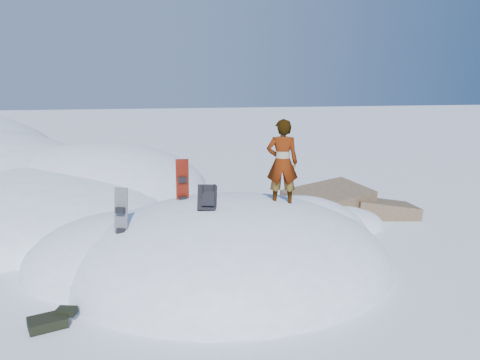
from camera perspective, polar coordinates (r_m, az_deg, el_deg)
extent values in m
plane|color=white|center=(10.31, -1.13, -10.49)|extent=(120.00, 120.00, 0.00)
ellipsoid|color=white|center=(10.31, -1.13, -10.49)|extent=(7.00, 6.00, 3.00)
ellipsoid|color=white|center=(10.72, -13.55, -9.91)|extent=(4.40, 4.00, 2.20)
ellipsoid|color=white|center=(11.46, 7.09, -8.21)|extent=(3.60, 3.20, 2.50)
ellipsoid|color=white|center=(17.41, -17.21, -1.63)|extent=(8.00, 8.00, 3.60)
ellipsoid|color=white|center=(14.43, -26.42, -5.14)|extent=(6.00, 5.00, 1.80)
cube|color=brown|center=(14.36, 10.60, -3.73)|extent=(2.82, 2.41, 1.62)
cube|color=brown|center=(14.74, 16.95, -4.45)|extent=(2.16, 1.80, 1.33)
cube|color=brown|center=(15.68, 10.97, -2.79)|extent=(2.08, 2.01, 1.10)
ellipsoid|color=white|center=(13.35, 10.61, -5.38)|extent=(3.20, 2.40, 1.00)
cube|color=#A81D08|center=(10.30, -7.01, -1.47)|extent=(0.28, 0.18, 1.49)
cube|color=black|center=(10.17, -7.03, 0.09)|extent=(0.18, 0.11, 0.13)
cube|color=black|center=(10.28, -6.96, -2.35)|extent=(0.18, 0.11, 0.13)
cube|color=black|center=(9.27, -14.30, -5.14)|extent=(0.32, 0.31, 1.37)
cube|color=black|center=(9.14, -14.41, -3.59)|extent=(0.19, 0.16, 0.12)
cube|color=black|center=(9.26, -14.27, -6.06)|extent=(0.19, 0.16, 0.12)
cube|color=black|center=(9.30, -4.01, -2.18)|extent=(0.45, 0.48, 0.56)
cube|color=black|center=(9.14, -3.88, -2.28)|extent=(0.29, 0.26, 0.30)
cylinder|color=black|center=(9.12, -4.61, -1.60)|extent=(0.04, 0.20, 0.37)
cylinder|color=black|center=(9.15, -3.21, -1.53)|extent=(0.04, 0.20, 0.37)
cube|color=black|center=(8.55, -22.42, -15.75)|extent=(0.69, 0.58, 0.16)
cube|color=black|center=(8.63, -20.40, -14.77)|extent=(0.37, 0.31, 0.11)
imported|color=slate|center=(9.86, 5.17, 2.13)|extent=(0.76, 0.59, 1.83)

